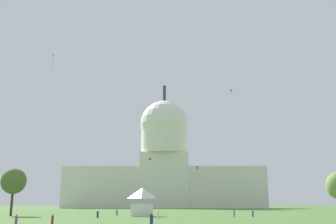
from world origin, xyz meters
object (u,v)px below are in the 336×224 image
(capitol_building, at_px, (164,166))
(kite_green_high, at_px, (138,109))
(kite_gold_low, at_px, (202,186))
(kite_pink_low, at_px, (146,187))
(person_purple_near_tent, at_px, (16,221))
(person_maroon_mid_center, at_px, (52,220))
(person_navy_back_right, at_px, (98,214))
(person_denim_lawn_far_right, at_px, (117,213))
(kite_white_low, at_px, (126,164))
(kite_magenta_low, at_px, (197,169))
(kite_red_low, at_px, (150,159))
(person_olive_lawn_far_left, at_px, (234,213))
(kite_cyan_high, at_px, (231,91))
(event_tent, at_px, (142,202))
(person_white_edge_west, at_px, (158,216))
(tree_west_mid, at_px, (14,181))
(person_denim_edge_east, at_px, (253,214))
(kite_lime_mid, at_px, (166,143))
(person_navy_near_tree_east, at_px, (151,220))
(kite_turquoise_high, at_px, (54,57))

(capitol_building, height_order, kite_green_high, capitol_building)
(kite_gold_low, relative_size, kite_pink_low, 1.33)
(kite_green_high, bearing_deg, capitol_building, 32.12)
(kite_pink_low, bearing_deg, person_purple_near_tent, 1.97)
(person_maroon_mid_center, relative_size, kite_green_high, 0.60)
(person_navy_back_right, bearing_deg, person_denim_lawn_far_right, -66.60)
(kite_white_low, height_order, kite_magenta_low, kite_white_low)
(kite_white_low, distance_m, kite_red_low, 8.19)
(person_olive_lawn_far_left, bearing_deg, person_purple_near_tent, 81.11)
(kite_green_high, relative_size, kite_red_low, 2.66)
(person_maroon_mid_center, xyz_separation_m, kite_white_low, (1.17, 71.74, 14.57))
(kite_cyan_high, bearing_deg, event_tent, 113.81)
(person_navy_back_right, xyz_separation_m, kite_gold_low, (29.04, 95.06, 9.53))
(capitol_building, height_order, person_purple_near_tent, capitol_building)
(person_navy_back_right, height_order, person_denim_lawn_far_right, person_denim_lawn_far_right)
(event_tent, relative_size, person_white_edge_west, 4.27)
(event_tent, xyz_separation_m, kite_gold_low, (20.43, 85.97, 6.93))
(kite_gold_low, height_order, kite_red_low, kite_red_low)
(tree_west_mid, bearing_deg, person_navy_back_right, -25.12)
(person_denim_edge_east, height_order, kite_lime_mid, kite_lime_mid)
(kite_gold_low, bearing_deg, kite_green_high, -172.99)
(capitol_building, height_order, person_navy_near_tree_east, capitol_building)
(kite_cyan_high, bearing_deg, person_purple_near_tent, 116.41)
(person_purple_near_tent, xyz_separation_m, kite_green_high, (3.20, 133.11, 47.49))
(person_olive_lawn_far_left, height_order, person_denim_lawn_far_right, person_olive_lawn_far_left)
(person_denim_edge_east, height_order, kite_red_low, kite_red_low)
(tree_west_mid, height_order, person_navy_back_right, tree_west_mid)
(person_white_edge_west, xyz_separation_m, person_navy_back_right, (-12.86, 6.64, 0.01))
(tree_west_mid, distance_m, kite_gold_low, 99.03)
(kite_white_low, bearing_deg, kite_green_high, 46.53)
(person_denim_lawn_far_right, bearing_deg, person_purple_near_tent, 45.48)
(person_white_edge_west, xyz_separation_m, kite_cyan_high, (27.74, 81.75, 48.71))
(person_olive_lawn_far_left, height_order, person_denim_edge_east, person_olive_lawn_far_left)
(tree_west_mid, xyz_separation_m, person_denim_edge_east, (56.57, -3.05, -7.46))
(kite_turquoise_high, xyz_separation_m, kite_pink_low, (23.67, 83.94, -36.78))
(event_tent, relative_size, kite_white_low, 1.71)
(tree_west_mid, distance_m, person_white_edge_west, 40.18)
(capitol_building, height_order, person_maroon_mid_center, capitol_building)
(person_navy_near_tree_east, relative_size, kite_cyan_high, 0.48)
(person_denim_edge_east, bearing_deg, kite_red_low, -25.30)
(kite_cyan_high, bearing_deg, kite_lime_mid, 69.43)
(person_olive_lawn_far_left, relative_size, kite_green_high, 0.61)
(person_navy_back_right, bearing_deg, kite_white_low, -59.35)
(kite_lime_mid, relative_size, kite_green_high, 1.39)
(capitol_building, relative_size, tree_west_mid, 10.25)
(person_maroon_mid_center, distance_m, person_navy_near_tree_east, 13.75)
(tree_west_mid, distance_m, kite_cyan_high, 99.31)
(person_navy_near_tree_east, xyz_separation_m, kite_pink_low, (-10.73, 143.30, 10.23))
(event_tent, height_order, person_purple_near_tent, event_tent)
(person_denim_lawn_far_right, xyz_separation_m, kite_cyan_high, (38.64, 60.45, 48.66))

